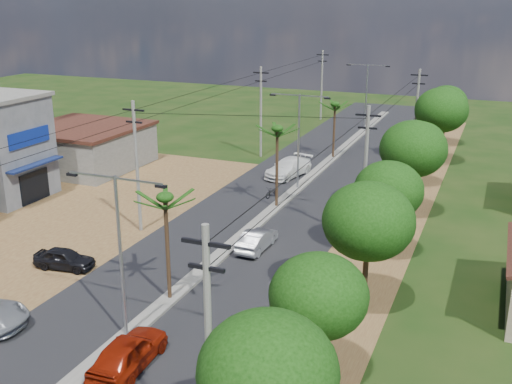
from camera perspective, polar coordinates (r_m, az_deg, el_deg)
ground at (r=29.75m, az=-12.19°, el=-13.43°), size 160.00×160.00×0.00m
road at (r=41.54m, az=-0.49°, el=-3.61°), size 12.00×110.00×0.04m
median at (r=44.11m, az=1.04°, el=-2.20°), size 1.00×90.00×0.18m
dirt_lot_west at (r=44.23m, az=-22.49°, el=-3.67°), size 18.00×46.00×0.04m
dirt_shoulder_east at (r=39.25m, az=11.06°, el=-5.30°), size 5.00×90.00×0.03m
low_shed at (r=58.89m, az=-16.10°, el=4.18°), size 10.40×10.40×3.95m
tree_east_a at (r=18.97m, az=1.13°, el=-16.78°), size 4.40×4.40×6.37m
tree_east_b at (r=24.10m, az=5.99°, el=-9.80°), size 4.00×4.00×5.83m
tree_east_c at (r=29.94m, az=10.66°, el=-2.75°), size 4.60×4.60×6.83m
tree_east_d at (r=36.68m, az=12.51°, el=0.15°), size 4.20×4.20×6.13m
tree_east_e at (r=44.09m, az=14.75°, el=3.99°), size 4.80×4.80×7.14m
tree_east_f at (r=52.14m, az=15.52°, el=4.67°), size 3.80×3.80×5.52m
tree_east_g at (r=59.63m, az=17.25°, el=7.46°), size 5.00×5.00×7.38m
tree_east_h at (r=67.61m, az=17.67°, el=8.07°), size 4.40×4.40×6.52m
palm_median_near at (r=30.44m, az=-8.64°, el=-0.95°), size 2.00×2.00×6.15m
palm_median_mid at (r=44.28m, az=2.04°, el=5.71°), size 2.00×2.00×6.55m
palm_median_far at (r=59.38m, az=7.54°, el=8.09°), size 2.00×2.00×5.85m
streetlight_near at (r=27.60m, az=-12.84°, el=-4.90°), size 5.10×0.18×8.00m
streetlight_mid at (r=49.12m, az=4.09°, el=5.57°), size 5.10×0.18×8.00m
streetlight_far at (r=72.90m, az=10.48°, el=9.39°), size 5.10×0.18×8.00m
utility_pole_w_b at (r=40.74m, az=-11.29°, el=2.62°), size 1.60×0.24×9.00m
utility_pole_w_c at (r=59.79m, az=0.46°, el=7.82°), size 1.60×0.24×9.00m
utility_pole_w_d at (r=79.41m, az=6.28°, el=10.24°), size 1.60×0.24×9.00m
utility_pole_e_a at (r=19.52m, az=-4.52°, el=-14.80°), size 1.60×0.24×9.00m
utility_pole_e_b at (r=38.78m, az=10.34°, el=1.90°), size 1.60×0.24×9.00m
utility_pole_e_c at (r=59.96m, az=15.01°, el=7.24°), size 1.60×0.24×9.00m
car_red_near at (r=27.21m, az=-12.06°, el=-14.75°), size 2.05×4.61×1.54m
car_silver_mid at (r=38.14m, az=0.08°, el=-4.62°), size 1.44×3.97×1.30m
car_white_far at (r=53.77m, az=3.10°, el=2.30°), size 3.41×5.84×1.59m
car_parked_dark at (r=37.34m, az=-17.78°, el=-6.10°), size 3.79×1.95×1.23m
moto_rider_east at (r=29.06m, az=-2.65°, el=-12.85°), size 1.17×1.69×0.84m
moto_rider_west_a at (r=48.11m, az=1.56°, el=-0.03°), size 0.97×1.75×0.87m
moto_rider_west_b at (r=56.02m, az=2.53°, el=2.60°), size 0.64×1.60×0.93m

